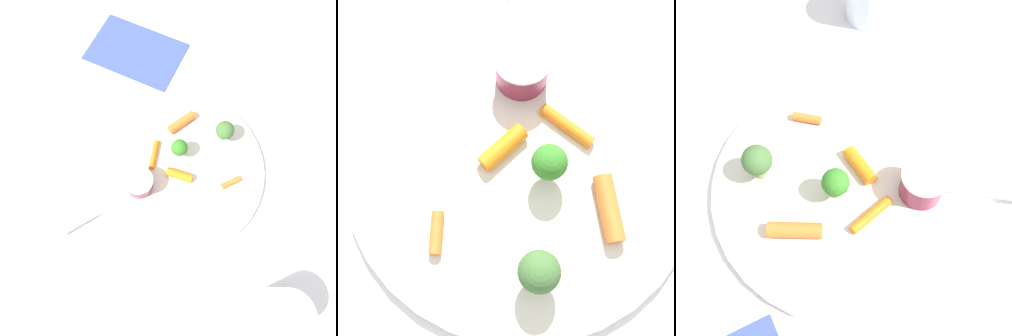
# 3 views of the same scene
# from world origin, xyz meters

# --- Properties ---
(ground_plane) EXTENTS (2.40, 2.40, 0.00)m
(ground_plane) POSITION_xyz_m (0.00, 0.00, 0.00)
(ground_plane) COLOR white
(plate) EXTENTS (0.32, 0.32, 0.01)m
(plate) POSITION_xyz_m (0.00, 0.00, 0.01)
(plate) COLOR silver
(plate) RESTS_ON ground_plane
(sauce_cup) EXTENTS (0.05, 0.05, 0.04)m
(sauce_cup) POSITION_xyz_m (0.05, 0.06, 0.03)
(sauce_cup) COLOR maroon
(sauce_cup) RESTS_ON plate
(broccoli_floret_0) EXTENTS (0.03, 0.03, 0.05)m
(broccoli_floret_0) POSITION_xyz_m (0.01, -0.02, 0.04)
(broccoli_floret_0) COLOR #7EAF62
(broccoli_floret_0) RESTS_ON plate
(broccoli_floret_1) EXTENTS (0.03, 0.03, 0.05)m
(broccoli_floret_1) POSITION_xyz_m (-0.05, -0.09, 0.04)
(broccoli_floret_1) COLOR #8AAC5A
(broccoli_floret_1) RESTS_ON plate
(carrot_stick_0) EXTENTS (0.03, 0.06, 0.01)m
(carrot_stick_0) POSITION_xyz_m (0.05, -0.00, 0.02)
(carrot_stick_0) COLOR orange
(carrot_stick_0) RESTS_ON plate
(carrot_stick_1) EXTENTS (0.03, 0.04, 0.01)m
(carrot_stick_1) POSITION_xyz_m (-0.10, -0.01, 0.02)
(carrot_stick_1) COLOR orange
(carrot_stick_1) RESTS_ON plate
(carrot_stick_2) EXTENTS (0.04, 0.06, 0.02)m
(carrot_stick_2) POSITION_xyz_m (0.03, -0.08, 0.02)
(carrot_stick_2) COLOR orange
(carrot_stick_2) RESTS_ON plate
(carrot_stick_3) EXTENTS (0.05, 0.02, 0.02)m
(carrot_stick_3) POSITION_xyz_m (-0.01, 0.01, 0.02)
(carrot_stick_3) COLOR orange
(carrot_stick_3) RESTS_ON plate
(fork) EXTENTS (0.10, 0.15, 0.00)m
(fork) POSITION_xyz_m (0.08, 0.13, 0.01)
(fork) COLOR #B4B5C7
(fork) RESTS_ON plate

